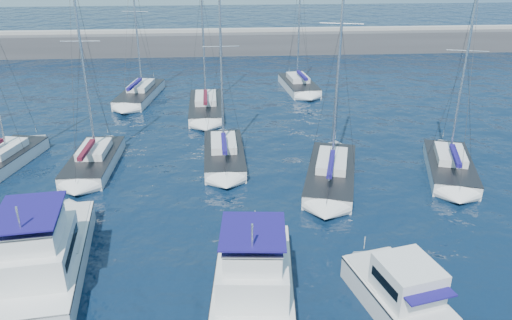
{
  "coord_description": "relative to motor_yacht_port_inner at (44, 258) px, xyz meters",
  "views": [
    {
      "loc": [
        0.89,
        -22.66,
        15.55
      ],
      "look_at": [
        2.89,
        5.45,
        3.0
      ],
      "focal_mm": 35.0,
      "sensor_mm": 36.0,
      "label": 1
    }
  ],
  "objects": [
    {
      "name": "motor_yacht_stbd_outer",
      "position": [
        16.73,
        -3.61,
        -0.19
      ],
      "size": [
        4.0,
        6.06,
        3.2
      ],
      "rotation": [
        0.0,
        0.0,
        0.24
      ],
      "color": "silver",
      "rests_on": "ground"
    },
    {
      "name": "sailboat_mid_b",
      "position": [
        -0.58,
        13.21,
        -0.61
      ],
      "size": [
        3.31,
        7.85,
        14.61
      ],
      "rotation": [
        0.0,
        0.0,
        -0.03
      ],
      "color": "silver",
      "rests_on": "ground"
    },
    {
      "name": "sailboat_mid_d",
      "position": [
        16.48,
        9.84,
        -0.6
      ],
      "size": [
        5.47,
        9.75,
        17.09
      ],
      "rotation": [
        0.0,
        0.0,
        -0.26
      ],
      "color": "silver",
      "rests_on": "ground"
    },
    {
      "name": "sailboat_back_b",
      "position": [
        7.42,
        25.61,
        -0.58
      ],
      "size": [
        3.34,
        9.31,
        18.46
      ],
      "rotation": [
        0.0,
        0.0,
        0.02
      ],
      "color": "silver",
      "rests_on": "ground"
    },
    {
      "name": "motor_yacht_stbd_inner",
      "position": [
        10.21,
        -2.41,
        0.0
      ],
      "size": [
        4.36,
        8.7,
        4.69
      ],
      "rotation": [
        0.0,
        0.0,
        -0.08
      ],
      "color": "silver",
      "rests_on": "ground"
    },
    {
      "name": "breakwater",
      "position": [
        8.11,
        53.46,
        -0.08
      ],
      "size": [
        160.0,
        6.0,
        4.45
      ],
      "color": "#424244",
      "rests_on": "ground"
    },
    {
      "name": "sailboat_mid_c",
      "position": [
        9.03,
        13.8,
        -0.62
      ],
      "size": [
        3.11,
        8.26,
        13.59
      ],
      "rotation": [
        0.0,
        0.0,
        0.02
      ],
      "color": "silver",
      "rests_on": "ground"
    },
    {
      "name": "sailboat_back_c",
      "position": [
        17.63,
        32.8,
        -0.62
      ],
      "size": [
        3.87,
        8.08,
        13.67
      ],
      "rotation": [
        0.0,
        0.0,
        0.11
      ],
      "color": "silver",
      "rests_on": "ground"
    },
    {
      "name": "ground",
      "position": [
        8.11,
        1.46,
        -1.13
      ],
      "size": [
        220.0,
        220.0,
        0.0
      ],
      "primitive_type": "plane",
      "color": "black",
      "rests_on": "ground"
    },
    {
      "name": "sailboat_back_a",
      "position": [
        0.36,
        30.63,
        -0.63
      ],
      "size": [
        4.45,
        9.46,
        14.08
      ],
      "rotation": [
        0.0,
        0.0,
        -0.16
      ],
      "color": "silver",
      "rests_on": "ground"
    },
    {
      "name": "motor_yacht_port_inner",
      "position": [
        0.0,
        0.0,
        0.0
      ],
      "size": [
        4.88,
        10.33,
        4.69
      ],
      "rotation": [
        0.0,
        0.0,
        0.12
      ],
      "color": "silver",
      "rests_on": "ground"
    },
    {
      "name": "sailboat_mid_e",
      "position": [
        25.26,
        10.36,
        -0.62
      ],
      "size": [
        5.25,
        8.61,
        13.87
      ],
      "rotation": [
        0.0,
        0.0,
        -0.29
      ],
      "color": "silver",
      "rests_on": "ground"
    },
    {
      "name": "sailboat_mid_a",
      "position": [
        -7.44,
        13.81,
        -0.61
      ],
      "size": [
        4.83,
        8.44,
        14.61
      ],
      "rotation": [
        0.0,
        0.0,
        -0.24
      ],
      "color": "silver",
      "rests_on": "ground"
    }
  ]
}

